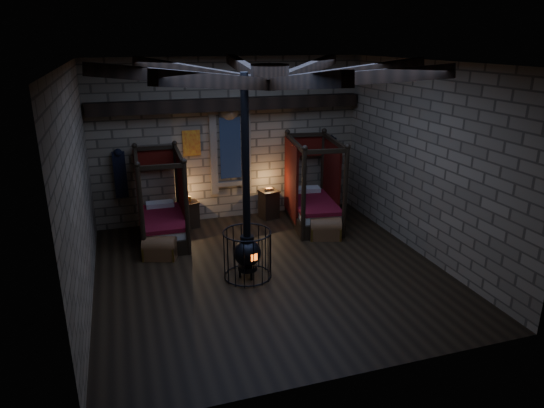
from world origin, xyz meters
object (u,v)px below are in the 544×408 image
object	(u,v)px
trunk_right	(325,229)
stove	(247,250)
bed_left	(162,219)
bed_right	(313,203)
trunk_left	(160,249)

from	to	relation	value
trunk_right	stove	xyz separation A→B (m)	(-2.31, -1.39, 0.37)
trunk_right	bed_left	bearing A→B (deg)	179.70
bed_right	trunk_left	world-z (taller)	bed_right
trunk_left	trunk_right	xyz separation A→B (m)	(3.92, -0.07, 0.01)
bed_left	trunk_right	distance (m)	3.92
bed_right	stove	bearing A→B (deg)	-126.40
bed_left	trunk_left	size ratio (longest dim) A/B	2.61
bed_right	trunk_right	xyz separation A→B (m)	(-0.09, -1.05, -0.31)
trunk_right	stove	world-z (taller)	stove
bed_left	trunk_left	xyz separation A→B (m)	(-0.18, -1.07, -0.29)
bed_left	stove	bearing A→B (deg)	-59.23
trunk_right	stove	bearing A→B (deg)	-132.54
bed_left	bed_right	xyz separation A→B (m)	(3.84, -0.08, 0.03)
bed_left	stove	xyz separation A→B (m)	(1.43, -2.52, 0.09)
bed_right	trunk_left	bearing A→B (deg)	-157.99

